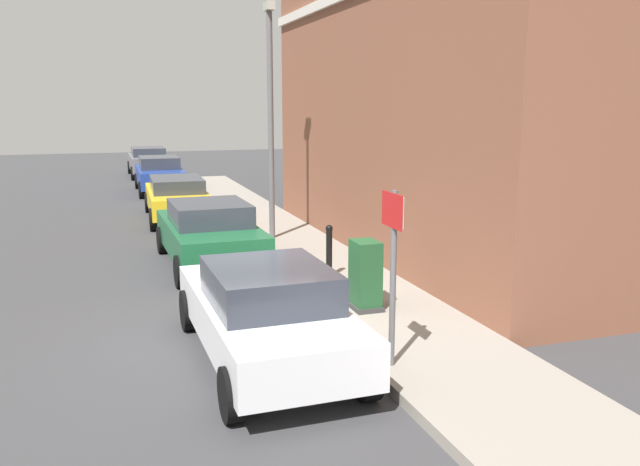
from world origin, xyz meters
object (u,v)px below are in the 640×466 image
(car_blue, at_px, (160,174))
(lamppost, at_px, (271,112))
(utility_cabinet, at_px, (365,278))
(car_grey, at_px, (148,161))
(car_green, at_px, (209,233))
(car_yellow, at_px, (177,197))
(car_white, at_px, (266,311))
(bollard_near_cabinet, at_px, (329,249))
(street_sign, at_px, (393,252))

(car_blue, height_order, lamppost, lamppost)
(car_blue, distance_m, utility_cabinet, 17.14)
(car_grey, xyz_separation_m, utility_cabinet, (1.88, -23.23, -0.07))
(car_blue, distance_m, car_grey, 6.20)
(car_green, xyz_separation_m, car_grey, (0.01, 18.88, 0.01))
(car_blue, bearing_deg, lamppost, -169.95)
(utility_cabinet, distance_m, lamppost, 6.74)
(car_yellow, bearing_deg, car_white, -178.92)
(car_yellow, distance_m, bollard_near_cabinet, 8.60)
(bollard_near_cabinet, xyz_separation_m, lamppost, (-0.12, 4.08, 2.60))
(car_yellow, distance_m, car_grey, 12.74)
(car_yellow, relative_size, bollard_near_cabinet, 4.32)
(car_white, distance_m, car_yellow, 11.85)
(car_white, xyz_separation_m, car_yellow, (0.10, 11.85, -0.01))
(street_sign, bearing_deg, car_yellow, 95.88)
(car_green, relative_size, street_sign, 1.87)
(lamppost, bearing_deg, car_green, -135.28)
(utility_cabinet, bearing_deg, car_white, -145.88)
(car_grey, bearing_deg, street_sign, -177.37)
(car_green, bearing_deg, lamppost, -46.58)
(utility_cabinet, bearing_deg, car_grey, 94.63)
(car_blue, height_order, bollard_near_cabinet, car_blue)
(car_grey, xyz_separation_m, bollard_near_cabinet, (1.98, -21.11, -0.05))
(car_white, height_order, car_green, car_green)
(car_white, height_order, utility_cabinet, car_white)
(car_blue, bearing_deg, car_green, -179.74)
(car_grey, distance_m, lamppost, 17.32)
(bollard_near_cabinet, bearing_deg, car_grey, 95.37)
(car_yellow, height_order, car_grey, car_grey)
(car_grey, height_order, street_sign, street_sign)
(car_white, xyz_separation_m, lamppost, (1.99, 7.57, 2.58))
(car_green, height_order, car_blue, car_blue)
(street_sign, distance_m, lamppost, 8.73)
(car_white, height_order, street_sign, street_sign)
(car_green, xyz_separation_m, bollard_near_cabinet, (1.99, -2.23, -0.04))
(utility_cabinet, relative_size, street_sign, 0.50)
(car_yellow, bearing_deg, street_sign, -172.57)
(car_green, bearing_deg, bollard_near_cabinet, -139.59)
(car_white, distance_m, street_sign, 1.97)
(car_green, bearing_deg, car_grey, -1.31)
(car_blue, xyz_separation_m, utility_cabinet, (1.88, -17.03, -0.06))
(car_yellow, xyz_separation_m, bollard_near_cabinet, (2.01, -8.37, -0.00))
(car_yellow, xyz_separation_m, lamppost, (1.90, -4.28, 2.60))
(car_yellow, bearing_deg, car_blue, 1.23)
(car_yellow, relative_size, lamppost, 0.79)
(car_blue, relative_size, utility_cabinet, 3.63)
(car_grey, bearing_deg, car_white, 179.44)
(car_white, distance_m, car_blue, 18.40)
(lamppost, bearing_deg, car_white, -104.76)
(car_blue, relative_size, car_grey, 1.00)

